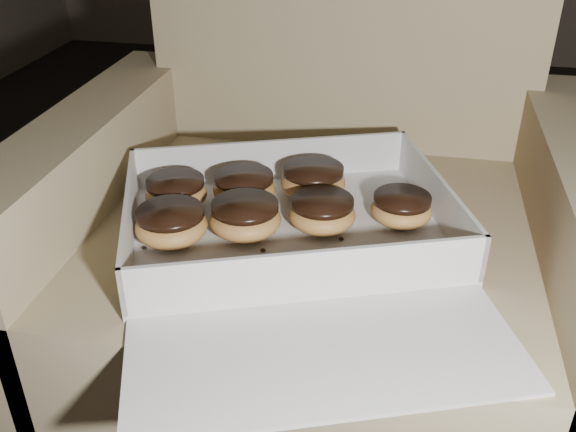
% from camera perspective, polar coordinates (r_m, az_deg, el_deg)
% --- Properties ---
extents(armchair, '(0.81, 0.69, 0.85)m').
position_cam_1_polar(armchair, '(1.03, 2.88, -3.98)').
color(armchair, '#937E5D').
rests_on(armchair, floor).
extents(bakery_box, '(0.57, 0.62, 0.07)m').
position_cam_1_polar(bakery_box, '(0.84, 0.73, -2.32)').
color(bakery_box, silver).
rests_on(bakery_box, armchair).
extents(donut_a, '(0.09, 0.09, 0.05)m').
position_cam_1_polar(donut_a, '(0.87, 3.05, 0.31)').
color(donut_a, '#C88746').
rests_on(donut_a, bakery_box).
extents(donut_b, '(0.10, 0.10, 0.05)m').
position_cam_1_polar(donut_b, '(0.86, -3.82, -0.13)').
color(donut_b, '#C88746').
rests_on(donut_b, bakery_box).
extents(donut_c, '(0.10, 0.10, 0.05)m').
position_cam_1_polar(donut_c, '(0.86, -10.33, -0.72)').
color(donut_c, '#C88746').
rests_on(donut_c, bakery_box).
extents(donut_d, '(0.09, 0.09, 0.04)m').
position_cam_1_polar(donut_d, '(0.94, -9.91, 2.11)').
color(donut_d, '#C88746').
rests_on(donut_d, bakery_box).
extents(donut_e, '(0.08, 0.08, 0.04)m').
position_cam_1_polar(donut_e, '(0.90, 10.05, 0.68)').
color(donut_e, '#C88746').
rests_on(donut_e, bakery_box).
extents(donut_f, '(0.10, 0.10, 0.05)m').
position_cam_1_polar(donut_f, '(0.95, 2.25, 3.16)').
color(donut_f, '#C88746').
rests_on(donut_f, bakery_box).
extents(donut_g, '(0.09, 0.09, 0.05)m').
position_cam_1_polar(donut_g, '(0.94, -3.91, 2.55)').
color(donut_g, '#C88746').
rests_on(donut_g, bakery_box).
extents(crumb_a, '(0.01, 0.01, 0.00)m').
position_cam_1_polar(crumb_a, '(0.83, -2.25, -3.05)').
color(crumb_a, black).
rests_on(crumb_a, bakery_box).
extents(crumb_b, '(0.01, 0.01, 0.00)m').
position_cam_1_polar(crumb_b, '(0.86, -12.65, -2.78)').
color(crumb_b, black).
rests_on(crumb_b, bakery_box).
extents(crumb_c, '(0.01, 0.01, 0.00)m').
position_cam_1_polar(crumb_c, '(0.89, 9.92, -1.12)').
color(crumb_c, black).
rests_on(crumb_c, bakery_box).
extents(crumb_d, '(0.01, 0.01, 0.00)m').
position_cam_1_polar(crumb_d, '(0.86, 4.76, -2.03)').
color(crumb_d, black).
rests_on(crumb_d, bakery_box).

